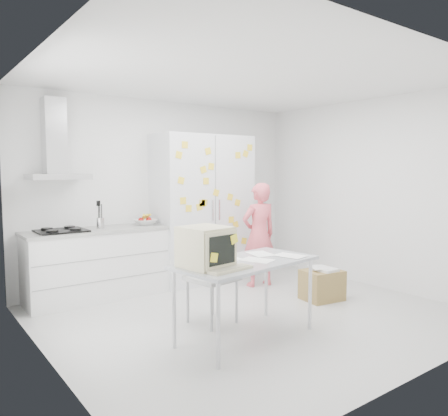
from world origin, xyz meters
TOP-DOWN VIEW (x-y plane):
  - floor at (0.00, 0.00)m, footprint 4.50×4.00m
  - walls at (0.00, 0.72)m, footprint 4.52×4.01m
  - ceiling at (0.00, 0.00)m, footprint 4.50×4.00m
  - counter_run at (-1.20, 1.70)m, footprint 1.84×0.63m
  - range_hood at (-1.65, 1.84)m, footprint 0.70×0.48m
  - tall_cabinet at (0.45, 1.67)m, footprint 1.50×0.68m
  - person at (0.91, 0.91)m, footprint 0.59×0.43m
  - desk at (-0.81, -0.53)m, footprint 1.54×0.92m
  - chair at (-0.54, 0.12)m, footprint 0.53×0.53m
  - cardboard_box at (1.11, -0.11)m, footprint 0.54×0.46m

SIDE VIEW (x-z plane):
  - floor at x=0.00m, z-range -0.02..0.00m
  - cardboard_box at x=1.11m, z-range -0.01..0.41m
  - counter_run at x=-1.20m, z-range -0.17..1.11m
  - chair at x=-0.54m, z-range 0.07..1.11m
  - person at x=0.91m, z-range 0.00..1.50m
  - desk at x=-0.81m, z-range 0.30..1.46m
  - tall_cabinet at x=0.45m, z-range 0.00..2.20m
  - walls at x=0.00m, z-range 0.00..2.70m
  - range_hood at x=-1.65m, z-range 1.45..2.46m
  - ceiling at x=0.00m, z-range 2.69..2.71m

